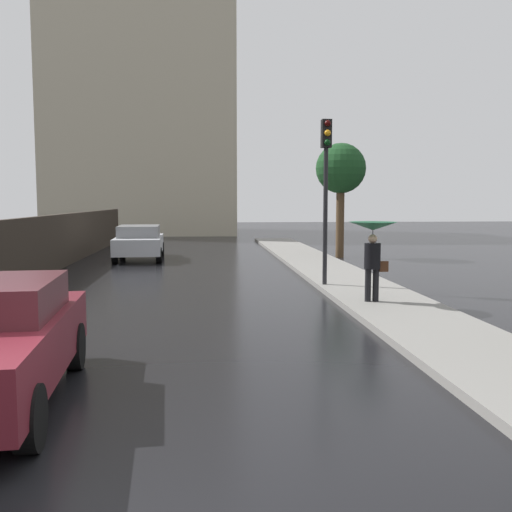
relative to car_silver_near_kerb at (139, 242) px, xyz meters
name	(u,v)px	position (x,y,z in m)	size (l,w,h in m)	color
ground	(108,471)	(1.77, -19.06, -0.75)	(120.00, 120.00, 0.00)	black
car_silver_near_kerb	(139,242)	(0.00, 0.00, 0.00)	(2.04, 4.44, 1.41)	#B2B5BA
pedestrian_with_umbrella_near	(373,239)	(6.48, -11.43, 0.82)	(1.08, 1.08, 1.82)	black
traffic_light	(326,171)	(5.97, -8.70, 2.48)	(0.26, 0.39, 4.47)	black
street_tree_near	(341,170)	(8.49, 0.14, 2.98)	(2.13, 2.13, 4.87)	#4C3823
distant_tower	(148,104)	(-1.48, 20.96, 9.00)	(13.93, 11.73, 25.77)	#B2A88E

